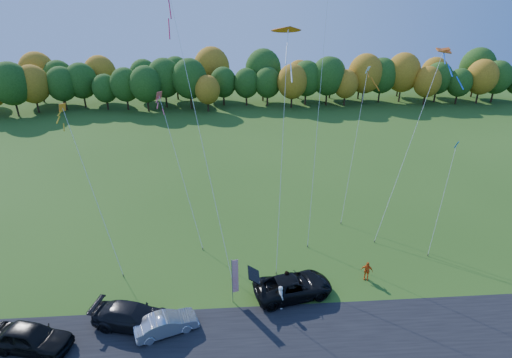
{
  "coord_description": "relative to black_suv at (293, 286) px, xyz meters",
  "views": [
    {
      "loc": [
        -2.05,
        -23.41,
        20.67
      ],
      "look_at": [
        0.0,
        6.0,
        7.0
      ],
      "focal_mm": 28.0,
      "sensor_mm": 36.0,
      "label": 1
    }
  ],
  "objects": [
    {
      "name": "kite_parafoil_rainbow",
      "position": [
        11.69,
        9.29,
        7.41
      ],
      "size": [
        7.66,
        6.17,
        16.7
      ],
      "color": "#4C3F33",
      "rests_on": "ground"
    },
    {
      "name": "asphalt_strip",
      "position": [
        -2.38,
        -4.05,
        -0.82
      ],
      "size": [
        90.0,
        6.0,
        0.01
      ],
      "primitive_type": "cube",
      "color": "black",
      "rests_on": "ground"
    },
    {
      "name": "black_suv",
      "position": [
        0.0,
        0.0,
        0.0
      ],
      "size": [
        6.35,
        3.9,
        1.64
      ],
      "primitive_type": "imported",
      "rotation": [
        0.0,
        0.0,
        1.78
      ],
      "color": "black",
      "rests_on": "ground"
    },
    {
      "name": "person_tailgate_a",
      "position": [
        -1.09,
        -1.25,
        0.12
      ],
      "size": [
        0.55,
        0.75,
        1.89
      ],
      "primitive_type": "imported",
      "rotation": [
        0.0,
        0.0,
        1.73
      ],
      "color": "white",
      "rests_on": "ground"
    },
    {
      "name": "kite_diamond_blue_low",
      "position": [
        13.66,
        5.67,
        3.79
      ],
      "size": [
        2.85,
        3.68,
        9.61
      ],
      "color": "#4C3F33",
      "rests_on": "ground"
    },
    {
      "name": "kite_delta_red",
      "position": [
        -0.07,
        7.39,
        8.85
      ],
      "size": [
        3.08,
        10.29,
        19.58
      ],
      "color": "#4C3F33",
      "rests_on": "ground"
    },
    {
      "name": "silver_sedan",
      "position": [
        -9.02,
        -3.01,
        -0.13
      ],
      "size": [
        4.44,
        2.83,
        1.38
      ],
      "primitive_type": "imported",
      "rotation": [
        0.0,
        0.0,
        1.93
      ],
      "color": "silver",
      "rests_on": "ground"
    },
    {
      "name": "ground",
      "position": [
        -2.38,
        -0.05,
        -0.82
      ],
      "size": [
        160.0,
        160.0,
        0.0
      ],
      "primitive_type": "plane",
      "color": "#2A4F14"
    },
    {
      "name": "tree_line",
      "position": [
        -2.38,
        54.95,
        -0.82
      ],
      "size": [
        116.0,
        12.0,
        10.0
      ],
      "primitive_type": null,
      "color": "#1E4711",
      "rests_on": "ground"
    },
    {
      "name": "person_east",
      "position": [
        6.1,
        1.43,
        -0.01
      ],
      "size": [
        1.03,
        0.7,
        1.62
      ],
      "primitive_type": "imported",
      "rotation": [
        0.0,
        0.0,
        -0.36
      ],
      "color": "orange",
      "rests_on": "ground"
    },
    {
      "name": "dark_truck_a",
      "position": [
        -11.35,
        -2.29,
        -0.02
      ],
      "size": [
        5.88,
        3.48,
        1.6
      ],
      "primitive_type": "imported",
      "rotation": [
        0.0,
        0.0,
        1.33
      ],
      "color": "black",
      "rests_on": "ground"
    },
    {
      "name": "feather_flag",
      "position": [
        -4.37,
        -0.36,
        1.47
      ],
      "size": [
        0.49,
        0.18,
        3.76
      ],
      "color": "#999999",
      "rests_on": "ground"
    },
    {
      "name": "kite_diamond_pink",
      "position": [
        -9.01,
        10.28,
        5.33
      ],
      "size": [
        4.46,
        8.38,
        12.86
      ],
      "color": "#4C3F33",
      "rests_on": "ground"
    },
    {
      "name": "dark_truck_b",
      "position": [
        -17.39,
        -3.8,
        0.06
      ],
      "size": [
        5.5,
        3.24,
        1.76
      ],
      "primitive_type": "imported",
      "rotation": [
        0.0,
        0.0,
        1.33
      ],
      "color": "black",
      "rests_on": "ground"
    },
    {
      "name": "kite_diamond_white",
      "position": [
        7.76,
        12.57,
        6.33
      ],
      "size": [
        3.41,
        5.95,
        14.68
      ],
      "color": "#4C3F33",
      "rests_on": "ground"
    },
    {
      "name": "kite_parafoil_orange",
      "position": [
        3.96,
        12.18,
        16.0
      ],
      "size": [
        5.2,
        12.69,
        33.95
      ],
      "color": "#4C3F33",
      "rests_on": "ground"
    },
    {
      "name": "person_tailgate_b",
      "position": [
        -0.39,
        0.53,
        0.07
      ],
      "size": [
        1.07,
        1.1,
        1.78
      ],
      "primitive_type": "imported",
      "rotation": [
        0.0,
        0.0,
        0.9
      ],
      "color": "gray",
      "rests_on": "ground"
    },
    {
      "name": "kite_delta_blue",
      "position": [
        -6.92,
        7.58,
        10.35
      ],
      "size": [
        6.03,
        12.04,
        23.28
      ],
      "color": "#4C3F33",
      "rests_on": "ground"
    },
    {
      "name": "kite_diamond_yellow",
      "position": [
        -15.39,
        5.66,
        5.61
      ],
      "size": [
        4.72,
        5.69,
        13.3
      ],
      "color": "#4C3F33",
      "rests_on": "ground"
    }
  ]
}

